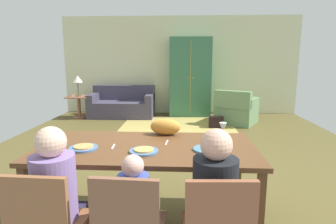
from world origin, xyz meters
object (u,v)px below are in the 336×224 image
person_child (135,220)px  couch (122,105)px  dining_chair_man (46,224)px  handbag (216,122)px  dining_table (147,152)px  side_table (79,104)px  plate_near_child (144,151)px  person_man (58,207)px  wine_glass (223,128)px  table_lamp (78,80)px  cat (165,127)px  armoire (190,77)px  plate_near_man (84,148)px  person_woman (213,212)px  armchair (236,110)px  plate_near_woman (207,149)px

person_child → couch: size_ratio=0.54×
dining_chair_man → handbag: bearing=70.6°
dining_table → side_table: dining_table is taller
plate_near_child → person_man: bearing=-137.5°
wine_glass → table_lamp: table_lamp is taller
cat → armoire: 4.83m
armoire → handbag: (0.56, -1.40, -0.92)m
dining_chair_man → couch: 5.88m
wine_glass → armoire: bearing=92.1°
plate_near_man → person_woman: 1.25m
armchair → side_table: size_ratio=2.01×
dining_table → handbag: dining_table is taller
plate_near_woman → couch: 5.41m
plate_near_woman → side_table: 5.65m
couch → side_table: (-1.09, -0.26, 0.07)m
plate_near_child → side_table: bearing=116.1°
cat → armoire: size_ratio=0.15×
plate_near_man → person_child: 0.86m
plate_near_man → plate_near_child: (0.55, -0.06, 0.00)m
cat → plate_near_man: bearing=-138.1°
table_lamp → plate_near_woman: bearing=-58.6°
table_lamp → handbag: bearing=-14.5°
dining_chair_man → person_man: person_man is taller
armoire → table_lamp: bearing=-170.4°
armoire → table_lamp: size_ratio=3.89×
person_man → handbag: size_ratio=3.47×
plate_near_woman → person_child: bearing=-133.0°
person_child → cat: bearing=82.2°
dining_table → handbag: (1.09, 3.81, -0.57)m
person_child → table_lamp: 5.93m
dining_table → plate_near_man: plate_near_man is taller
plate_near_man → side_table: size_ratio=0.43×
wine_glass → person_woman: bearing=-101.2°
person_child → side_table: 5.90m
armchair → dining_chair_man: bearing=-112.9°
plate_near_man → armoire: armoire is taller
wine_glass → armchair: wine_glass is taller
plate_near_man → handbag: 4.31m
couch → person_woman: bearing=-71.9°
armchair → handbag: armchair is taller
dining_chair_man → cat: 1.48m
person_child → dining_chair_man: bearing=-162.9°
person_child → person_woman: person_woman is taller
dining_chair_man → armoire: armoire is taller
wine_glass → dining_chair_man: size_ratio=0.21×
plate_near_man → person_man: 0.62m
plate_near_child → person_woman: size_ratio=0.23×
plate_near_man → handbag: (1.64, 3.93, -0.64)m
dining_chair_man → person_woman: size_ratio=0.78×
wine_glass → dining_chair_man: wine_glass is taller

